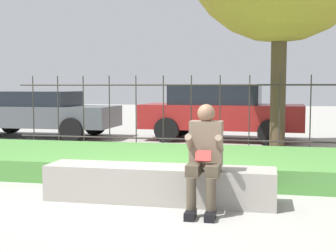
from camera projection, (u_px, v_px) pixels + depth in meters
ground_plane at (141, 200)px, 5.99m from camera, size 60.00×60.00×0.00m
stone_bench at (159, 186)px, 5.93m from camera, size 2.91×0.58×0.45m
person_seated_reader at (205, 153)px, 5.44m from camera, size 0.42×0.73×1.25m
grass_berm at (173, 163)px, 7.95m from camera, size 9.84×2.65×0.33m
iron_fence at (191, 114)px, 9.84m from camera, size 7.84×0.03×1.69m
car_parked_center at (220, 111)px, 12.62m from camera, size 4.36×1.99×1.47m
car_parked_left at (37, 112)px, 13.42m from camera, size 4.51×1.90×1.31m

